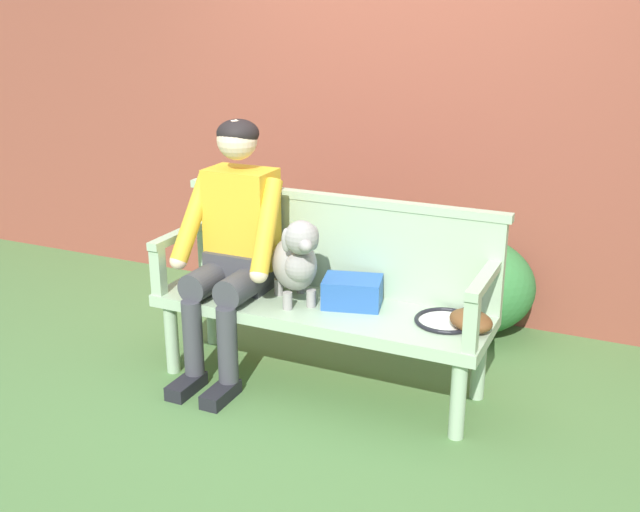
# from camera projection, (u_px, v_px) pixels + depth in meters

# --- Properties ---
(ground_plane) EXTENTS (40.00, 40.00, 0.00)m
(ground_plane) POSITION_uv_depth(u_px,v_px,m) (320.00, 384.00, 3.84)
(ground_plane) COLOR #4C753D
(brick_garden_fence) EXTENTS (8.00, 0.30, 2.62)m
(brick_garden_fence) POSITION_uv_depth(u_px,v_px,m) (409.00, 96.00, 4.54)
(brick_garden_fence) COLOR brown
(brick_garden_fence) RESTS_ON ground
(hedge_bush_mid_right) EXTENTS (0.77, 0.60, 0.59)m
(hedge_bush_mid_right) POSITION_uv_depth(u_px,v_px,m) (468.00, 284.00, 4.37)
(hedge_bush_mid_right) COLOR #337538
(hedge_bush_mid_right) RESTS_ON ground
(garden_bench) EXTENTS (1.68, 0.51, 0.44)m
(garden_bench) POSITION_uv_depth(u_px,v_px,m) (320.00, 315.00, 3.72)
(garden_bench) COLOR #9EB793
(garden_bench) RESTS_ON ground
(bench_backrest) EXTENTS (1.72, 0.06, 0.50)m
(bench_backrest) POSITION_uv_depth(u_px,v_px,m) (339.00, 242.00, 3.81)
(bench_backrest) COLOR #9EB793
(bench_backrest) RESTS_ON garden_bench
(bench_armrest_left_end) EXTENTS (0.06, 0.51, 0.28)m
(bench_armrest_left_end) POSITION_uv_depth(u_px,v_px,m) (172.00, 249.00, 3.87)
(bench_armrest_left_end) COLOR #9EB793
(bench_armrest_left_end) RESTS_ON garden_bench
(bench_armrest_right_end) EXTENTS (0.06, 0.51, 0.28)m
(bench_armrest_right_end) POSITION_uv_depth(u_px,v_px,m) (480.00, 297.00, 3.24)
(bench_armrest_right_end) COLOR #9EB793
(bench_armrest_right_end) RESTS_ON garden_bench
(person_seated) EXTENTS (0.56, 0.66, 1.31)m
(person_seated) POSITION_uv_depth(u_px,v_px,m) (234.00, 240.00, 3.78)
(person_seated) COLOR black
(person_seated) RESTS_ON ground
(dog_on_bench) EXTENTS (0.38, 0.42, 0.45)m
(dog_on_bench) POSITION_uv_depth(u_px,v_px,m) (296.00, 260.00, 3.64)
(dog_on_bench) COLOR gray
(dog_on_bench) RESTS_ON garden_bench
(tennis_racket) EXTENTS (0.37, 0.58, 0.03)m
(tennis_racket) POSITION_uv_depth(u_px,v_px,m) (449.00, 319.00, 3.50)
(tennis_racket) COLOR black
(tennis_racket) RESTS_ON garden_bench
(baseball_glove) EXTENTS (0.28, 0.26, 0.09)m
(baseball_glove) POSITION_uv_depth(u_px,v_px,m) (471.00, 321.00, 3.39)
(baseball_glove) COLOR brown
(baseball_glove) RESTS_ON garden_bench
(sports_bag) EXTENTS (0.32, 0.26, 0.14)m
(sports_bag) POSITION_uv_depth(u_px,v_px,m) (352.00, 292.00, 3.66)
(sports_bag) COLOR #2856A3
(sports_bag) RESTS_ON garden_bench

